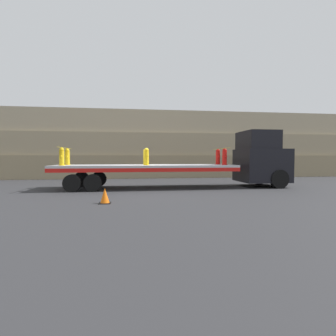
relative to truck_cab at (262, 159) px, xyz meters
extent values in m
plane|color=#2D2D30|center=(-6.78, 0.00, -1.57)|extent=(120.00, 120.00, 0.00)
cube|color=gray|center=(-6.78, 8.01, -0.65)|extent=(60.00, 3.00, 1.85)
cube|color=tan|center=(-6.78, 8.16, 1.21)|extent=(60.00, 3.00, 1.85)
cube|color=tan|center=(-6.78, 8.31, 3.06)|extent=(60.00, 3.00, 1.85)
cube|color=black|center=(-0.04, 0.00, -0.35)|extent=(2.58, 2.44, 1.89)
cube|color=black|center=(-0.30, 0.00, 1.11)|extent=(1.81, 2.24, 1.03)
cube|color=black|center=(0.67, 0.00, 0.03)|extent=(1.03, 2.14, 1.06)
cylinder|color=black|center=(0.41, -1.16, -1.06)|extent=(1.02, 0.28, 1.02)
cylinder|color=black|center=(0.41, 1.16, -1.06)|extent=(1.02, 0.28, 1.02)
cube|color=#B2B2B7|center=(-6.78, 0.00, -0.35)|extent=(9.78, 2.60, 0.12)
cube|color=red|center=(-6.78, -1.26, -0.52)|extent=(9.78, 0.08, 0.20)
cube|color=red|center=(-6.78, 1.26, -0.52)|extent=(9.78, 0.08, 0.20)
cylinder|color=black|center=(-9.47, -1.20, -1.14)|extent=(0.86, 0.30, 0.86)
cylinder|color=black|center=(-9.47, 1.20, -1.14)|extent=(0.86, 0.30, 0.86)
cylinder|color=black|center=(-10.45, -1.20, -1.14)|extent=(0.86, 0.30, 0.86)
cylinder|color=black|center=(-10.45, 1.20, -1.14)|extent=(0.86, 0.30, 0.86)
cylinder|color=gold|center=(-11.07, -0.57, -0.28)|extent=(0.31, 0.31, 0.03)
cylinder|color=gold|center=(-11.07, -0.57, 0.08)|extent=(0.25, 0.25, 0.74)
sphere|color=gold|center=(-11.07, -0.57, 0.50)|extent=(0.24, 0.24, 0.24)
cylinder|color=gold|center=(-11.07, -0.76, 0.17)|extent=(0.11, 0.13, 0.11)
cylinder|color=gold|center=(-11.07, -0.38, 0.17)|extent=(0.11, 0.13, 0.11)
cylinder|color=gold|center=(-11.07, 0.57, -0.28)|extent=(0.31, 0.31, 0.03)
cylinder|color=gold|center=(-11.07, 0.57, 0.08)|extent=(0.25, 0.25, 0.74)
sphere|color=gold|center=(-11.07, 0.57, 0.50)|extent=(0.24, 0.24, 0.24)
cylinder|color=gold|center=(-11.07, 0.38, 0.17)|extent=(0.11, 0.13, 0.11)
cylinder|color=gold|center=(-11.07, 0.76, 0.17)|extent=(0.11, 0.13, 0.11)
cylinder|color=gold|center=(-6.78, -0.57, -0.28)|extent=(0.31, 0.31, 0.03)
cylinder|color=gold|center=(-6.78, -0.57, 0.08)|extent=(0.25, 0.25, 0.74)
sphere|color=gold|center=(-6.78, -0.57, 0.50)|extent=(0.24, 0.24, 0.24)
cylinder|color=gold|center=(-6.78, -0.76, 0.17)|extent=(0.11, 0.13, 0.11)
cylinder|color=gold|center=(-6.78, -0.38, 0.17)|extent=(0.11, 0.13, 0.11)
cylinder|color=gold|center=(-6.78, 0.57, -0.28)|extent=(0.31, 0.31, 0.03)
cylinder|color=gold|center=(-6.78, 0.57, 0.08)|extent=(0.25, 0.25, 0.74)
sphere|color=gold|center=(-6.78, 0.57, 0.50)|extent=(0.24, 0.24, 0.24)
cylinder|color=gold|center=(-6.78, 0.38, 0.17)|extent=(0.11, 0.13, 0.11)
cylinder|color=gold|center=(-6.78, 0.76, 0.17)|extent=(0.11, 0.13, 0.11)
cylinder|color=red|center=(-2.49, -0.57, -0.28)|extent=(0.31, 0.31, 0.03)
cylinder|color=red|center=(-2.49, -0.57, 0.08)|extent=(0.25, 0.25, 0.74)
sphere|color=red|center=(-2.49, -0.57, 0.50)|extent=(0.24, 0.24, 0.24)
cylinder|color=red|center=(-2.49, -0.76, 0.17)|extent=(0.11, 0.13, 0.11)
cylinder|color=red|center=(-2.49, -0.38, 0.17)|extent=(0.11, 0.13, 0.11)
cylinder|color=red|center=(-2.49, 0.57, -0.28)|extent=(0.31, 0.31, 0.03)
cylinder|color=red|center=(-2.49, 0.57, 0.08)|extent=(0.25, 0.25, 0.74)
sphere|color=red|center=(-2.49, 0.57, 0.50)|extent=(0.24, 0.24, 0.24)
cylinder|color=red|center=(-2.49, 0.38, 0.17)|extent=(0.11, 0.13, 0.11)
cylinder|color=red|center=(-2.49, 0.76, 0.17)|extent=(0.11, 0.13, 0.11)
cube|color=yellow|center=(-11.07, 0.00, 0.62)|extent=(0.05, 2.80, 0.01)
cube|color=yellow|center=(-2.49, 0.00, 0.62)|extent=(0.05, 2.80, 0.01)
cube|color=black|center=(-8.52, -4.64, -1.56)|extent=(0.43, 0.43, 0.03)
cone|color=orange|center=(-8.52, -4.64, -1.28)|extent=(0.33, 0.33, 0.54)
camera|label=1|loc=(-7.49, -14.44, 0.12)|focal=28.00mm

